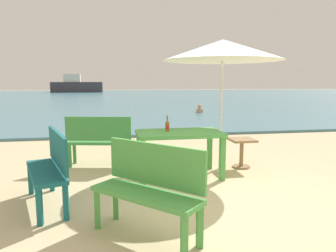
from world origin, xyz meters
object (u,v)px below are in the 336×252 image
bench_green_right (149,184)px  boat_ferry (77,86)px  picnic_table_green (179,138)px  swimmer_person (200,109)px  side_table_wood (242,149)px  bench_teal_center (51,164)px  patio_umbrella (222,50)px  bench_green_left (100,138)px  beer_bottle_amber (167,126)px

bench_green_right → boat_ferry: 44.93m
picnic_table_green → swimmer_person: (3.11, 9.76, -0.41)m
side_table_wood → boat_ferry: boat_ferry is taller
side_table_wood → bench_teal_center: size_ratio=0.43×
swimmer_person → boat_ferry: (-9.56, 32.88, 0.80)m
swimmer_person → boat_ferry: 34.25m
bench_teal_center → bench_green_right: same height
bench_teal_center → boat_ferry: 43.80m
bench_green_right → swimmer_person: bearing=71.8°
side_table_wood → bench_teal_center: (-3.11, -1.24, 0.19)m
swimmer_person → bench_green_right: bearing=-108.2°
patio_umbrella → bench_green_left: 2.72m
side_table_wood → bench_green_left: bearing=168.7°
side_table_wood → bench_green_left: bench_green_left is taller
patio_umbrella → bench_teal_center: 3.35m
patio_umbrella → bench_green_left: (-2.16, 0.52, -1.58)m
bench_teal_center → patio_umbrella: bearing=24.6°
picnic_table_green → patio_umbrella: size_ratio=0.61×
picnic_table_green → patio_umbrella: 1.71m
beer_bottle_amber → patio_umbrella: (1.01, 0.24, 1.26)m
beer_bottle_amber → bench_green_right: bearing=-104.9°
picnic_table_green → bench_teal_center: 2.08m
side_table_wood → bench_teal_center: 3.35m
side_table_wood → bench_green_right: bench_green_right is taller
side_table_wood → bench_teal_center: bearing=-158.2°
picnic_table_green → side_table_wood: 1.32m
bench_green_right → boat_ferry: boat_ferry is taller
patio_umbrella → bench_green_left: bearing=166.3°
patio_umbrella → bench_teal_center: (-2.69, -1.23, -1.58)m
bench_green_right → swimmer_person: bench_green_right is taller
boat_ferry → picnic_table_green: bearing=-81.4°
picnic_table_green → boat_ferry: (-6.45, 42.64, 0.38)m
bench_green_left → boat_ferry: (-5.12, 41.80, 0.49)m
patio_umbrella → side_table_wood: 1.81m
bench_teal_center → bench_green_right: 1.52m
bench_teal_center → beer_bottle_amber: bearing=30.7°
patio_umbrella → bench_teal_center: patio_umbrella is taller
swimmer_person → boat_ferry: boat_ferry is taller
side_table_wood → beer_bottle_amber: bearing=-170.1°
picnic_table_green → beer_bottle_amber: 0.28m
side_table_wood → bench_green_right: 2.99m
patio_umbrella → beer_bottle_amber: bearing=-166.7°
side_table_wood → picnic_table_green: bearing=-165.6°
patio_umbrella → bench_green_right: (-1.55, -2.23, -1.58)m
bench_green_right → beer_bottle_amber: bearing=75.1°
bench_teal_center → boat_ferry: size_ratio=0.17×
bench_green_left → swimmer_person: bearing=63.5°
beer_bottle_amber → patio_umbrella: patio_umbrella is taller
patio_umbrella → side_table_wood: (0.42, 0.01, -1.76)m
beer_bottle_amber → boat_ferry: bearing=98.4°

